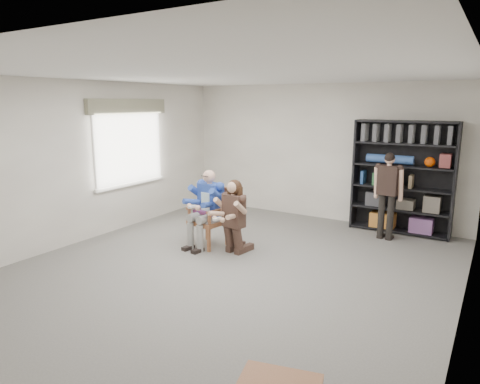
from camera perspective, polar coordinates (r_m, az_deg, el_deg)
The scene contains 8 objects.
room_shell at distance 5.99m, azimuth -1.36°, elevation 2.07°, with size 6.00×7.00×2.80m, color beige, non-canonical shape.
floor at distance 6.38m, azimuth -1.30°, elevation -10.42°, with size 6.00×7.00×0.01m, color #65625E.
window_left at distance 8.60m, azimuth -14.48°, elevation 6.22°, with size 0.16×2.00×1.75m, color white, non-canonical shape.
armchair at distance 7.30m, azimuth -4.33°, elevation -3.33°, with size 0.59×0.57×1.02m, color brown, non-canonical shape.
seated_man at distance 7.27m, azimuth -4.35°, elevation -2.16°, with size 0.57×0.80×1.33m, color navy, non-canonical shape.
kneeling_woman at distance 6.87m, azimuth -0.99°, elevation -3.44°, with size 0.51×0.82×1.21m, color #3D2621, non-canonical shape.
bookshelf at distance 8.49m, azimuth 20.84°, elevation 1.80°, with size 1.80×0.38×2.10m, color black, non-canonical shape.
standing_man at distance 8.00m, azimuth 19.03°, elevation -0.57°, with size 0.49×0.27×1.57m, color black, non-canonical shape.
Camera 1 is at (3.20, -4.96, 2.42)m, focal length 32.00 mm.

